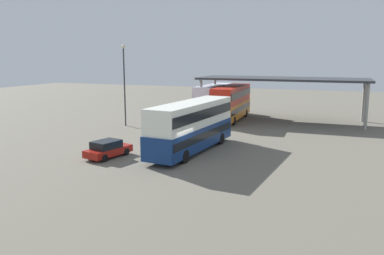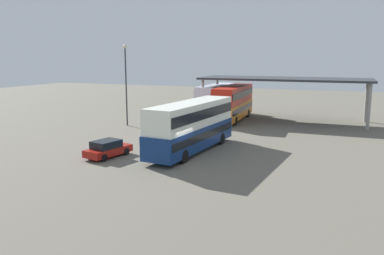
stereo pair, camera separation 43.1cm
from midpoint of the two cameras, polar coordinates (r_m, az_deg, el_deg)
name	(u,v)px [view 1 (the left image)]	position (r m, az deg, el deg)	size (l,w,h in m)	color
ground_plane	(176,162)	(28.72, -2.77, -5.18)	(140.00, 140.00, 0.00)	#676255
double_decker_main	(192,124)	(31.60, -0.38, 0.46)	(3.56, 11.57, 4.10)	navy
parked_hatchback	(108,149)	(30.71, -12.76, -3.11)	(2.44, 4.07, 1.35)	maroon
double_decker_near_canopy	(214,99)	(51.54, 3.05, 4.28)	(2.60, 10.04, 4.08)	navy
double_decker_mid_row	(231,101)	(47.79, 5.60, 3.85)	(2.84, 10.97, 4.21)	orange
depot_canopy	(282,80)	(47.99, 12.92, 6.82)	(20.00, 7.02, 5.24)	#33353A
lamppost_tall	(124,76)	(43.98, -10.29, 7.47)	(0.44, 0.44, 9.07)	#33353A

